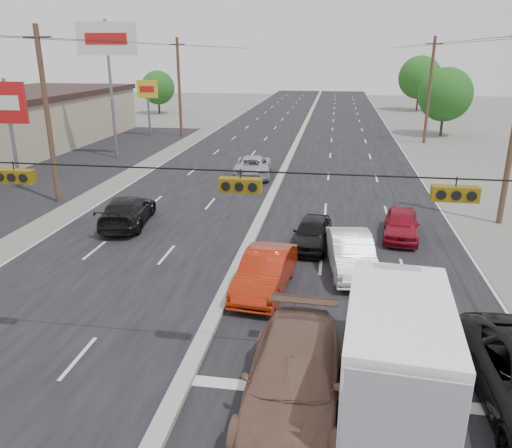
# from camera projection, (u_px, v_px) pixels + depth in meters

# --- Properties ---
(ground) EXTENTS (200.00, 200.00, 0.00)m
(ground) POSITION_uv_depth(u_px,v_px,m) (190.00, 369.00, 14.14)
(ground) COLOR #606356
(ground) RESTS_ON ground
(road_surface) EXTENTS (20.00, 160.00, 0.02)m
(road_surface) POSITION_uv_depth(u_px,v_px,m) (289.00, 159.00, 42.16)
(road_surface) COLOR black
(road_surface) RESTS_ON ground
(center_median) EXTENTS (0.50, 160.00, 0.20)m
(center_median) POSITION_uv_depth(u_px,v_px,m) (289.00, 158.00, 42.13)
(center_median) COLOR gray
(center_median) RESTS_ON ground
(parking_lot) EXTENTS (10.00, 42.00, 0.02)m
(parking_lot) POSITION_uv_depth(u_px,v_px,m) (72.00, 165.00, 40.00)
(parking_lot) COLOR black
(parking_lot) RESTS_ON ground
(utility_pole_left_b) EXTENTS (1.60, 0.30, 10.00)m
(utility_pole_left_b) POSITION_uv_depth(u_px,v_px,m) (47.00, 116.00, 28.33)
(utility_pole_left_b) COLOR #422D1E
(utility_pole_left_b) RESTS_ON ground
(utility_pole_left_c) EXTENTS (1.60, 0.30, 10.00)m
(utility_pole_left_c) POSITION_uv_depth(u_px,v_px,m) (179.00, 87.00, 51.68)
(utility_pole_left_c) COLOR #422D1E
(utility_pole_left_c) RESTS_ON ground
(utility_pole_right_c) EXTENTS (1.60, 0.30, 10.00)m
(utility_pole_right_c) POSITION_uv_depth(u_px,v_px,m) (429.00, 90.00, 47.99)
(utility_pole_right_c) COLOR #422D1E
(utility_pole_right_c) RESTS_ON ground
(traffic_signals) EXTENTS (25.00, 0.30, 0.54)m
(traffic_signals) POSITION_uv_depth(u_px,v_px,m) (236.00, 183.00, 12.15)
(traffic_signals) COLOR black
(traffic_signals) RESTS_ON ground
(pole_sign_mid) EXTENTS (2.60, 0.25, 7.00)m
(pole_sign_mid) POSITION_uv_depth(u_px,v_px,m) (8.00, 109.00, 31.80)
(pole_sign_mid) COLOR slate
(pole_sign_mid) RESTS_ON ground
(pole_sign_billboard) EXTENTS (5.00, 0.25, 11.00)m
(pole_sign_billboard) POSITION_uv_depth(u_px,v_px,m) (107.00, 48.00, 39.55)
(pole_sign_billboard) COLOR slate
(pole_sign_billboard) RESTS_ON ground
(pole_sign_far) EXTENTS (2.20, 0.25, 6.00)m
(pole_sign_far) POSITION_uv_depth(u_px,v_px,m) (148.00, 94.00, 52.43)
(pole_sign_far) COLOR slate
(pole_sign_far) RESTS_ON ground
(tree_left_far) EXTENTS (4.80, 4.80, 6.12)m
(tree_left_far) POSITION_uv_depth(u_px,v_px,m) (158.00, 88.00, 72.22)
(tree_left_far) COLOR #382619
(tree_left_far) RESTS_ON ground
(tree_right_mid) EXTENTS (5.60, 5.60, 7.14)m
(tree_right_mid) POSITION_uv_depth(u_px,v_px,m) (445.00, 94.00, 52.54)
(tree_right_mid) COLOR #382619
(tree_right_mid) RESTS_ON ground
(tree_right_far) EXTENTS (6.40, 6.40, 8.16)m
(tree_right_far) POSITION_uv_depth(u_px,v_px,m) (420.00, 77.00, 75.54)
(tree_right_far) COLOR #382619
(tree_right_far) RESTS_ON ground
(box_truck) EXTENTS (2.72, 6.57, 3.26)m
(box_truck) POSITION_uv_depth(u_px,v_px,m) (395.00, 350.00, 12.09)
(box_truck) COLOR black
(box_truck) RESTS_ON ground
(tan_sedan) EXTENTS (2.53, 5.93, 1.71)m
(tan_sedan) POSITION_uv_depth(u_px,v_px,m) (293.00, 378.00, 12.39)
(tan_sedan) COLOR brown
(tan_sedan) RESTS_ON ground
(red_sedan) EXTENTS (2.09, 4.76, 1.52)m
(red_sedan) POSITION_uv_depth(u_px,v_px,m) (265.00, 272.00, 18.58)
(red_sedan) COLOR #981E09
(red_sedan) RESTS_ON ground
(queue_car_a) EXTENTS (1.98, 4.11, 1.35)m
(queue_car_a) POSITION_uv_depth(u_px,v_px,m) (312.00, 233.00, 22.86)
(queue_car_a) COLOR black
(queue_car_a) RESTS_ON ground
(queue_car_b) EXTENTS (2.22, 4.86, 1.55)m
(queue_car_b) POSITION_uv_depth(u_px,v_px,m) (351.00, 254.00, 20.24)
(queue_car_b) COLOR silver
(queue_car_b) RESTS_ON ground
(queue_car_e) EXTENTS (2.08, 4.18, 1.37)m
(queue_car_e) POSITION_uv_depth(u_px,v_px,m) (401.00, 224.00, 23.99)
(queue_car_e) COLOR maroon
(queue_car_e) RESTS_ON ground
(oncoming_near) EXTENTS (2.78, 5.38, 1.49)m
(oncoming_near) POSITION_uv_depth(u_px,v_px,m) (128.00, 211.00, 25.80)
(oncoming_near) COLOR black
(oncoming_near) RESTS_ON ground
(oncoming_far) EXTENTS (3.07, 5.71, 1.52)m
(oncoming_far) POSITION_uv_depth(u_px,v_px,m) (253.00, 166.00, 36.09)
(oncoming_far) COLOR #A7A9AF
(oncoming_far) RESTS_ON ground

